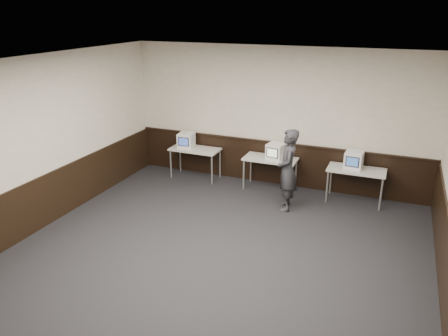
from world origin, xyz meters
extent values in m
plane|color=black|center=(0.00, 0.00, 0.00)|extent=(8.00, 8.00, 0.00)
plane|color=white|center=(0.00, 0.00, 3.20)|extent=(8.00, 8.00, 0.00)
plane|color=beige|center=(0.00, 4.00, 1.60)|extent=(7.00, 0.00, 7.00)
plane|color=beige|center=(-3.50, 0.00, 1.60)|extent=(0.00, 8.00, 8.00)
cube|color=black|center=(0.00, 3.98, 0.50)|extent=(6.98, 0.04, 1.00)
cube|color=black|center=(-3.48, 0.00, 0.50)|extent=(0.04, 7.98, 1.00)
cube|color=black|center=(0.00, 3.96, 1.02)|extent=(6.98, 0.06, 0.04)
cube|color=beige|center=(-1.90, 3.60, 0.73)|extent=(1.20, 0.60, 0.04)
cylinder|color=#999999|center=(-2.45, 3.35, 0.35)|extent=(0.04, 0.04, 0.71)
cylinder|color=#999999|center=(-1.35, 3.35, 0.35)|extent=(0.04, 0.04, 0.71)
cylinder|color=#999999|center=(-2.45, 3.85, 0.35)|extent=(0.04, 0.04, 0.71)
cylinder|color=#999999|center=(-1.35, 3.85, 0.35)|extent=(0.04, 0.04, 0.71)
cube|color=beige|center=(0.00, 3.60, 0.73)|extent=(1.20, 0.60, 0.04)
cylinder|color=#999999|center=(-0.55, 3.35, 0.35)|extent=(0.04, 0.04, 0.71)
cylinder|color=#999999|center=(0.55, 3.35, 0.35)|extent=(0.04, 0.04, 0.71)
cylinder|color=#999999|center=(-0.55, 3.85, 0.35)|extent=(0.04, 0.04, 0.71)
cylinder|color=#999999|center=(0.55, 3.85, 0.35)|extent=(0.04, 0.04, 0.71)
cube|color=beige|center=(1.90, 3.60, 0.73)|extent=(1.20, 0.60, 0.04)
cylinder|color=#999999|center=(1.35, 3.35, 0.35)|extent=(0.04, 0.04, 0.71)
cylinder|color=#999999|center=(2.45, 3.35, 0.35)|extent=(0.04, 0.04, 0.71)
cylinder|color=#999999|center=(1.35, 3.85, 0.35)|extent=(0.04, 0.04, 0.71)
cylinder|color=#999999|center=(2.45, 3.85, 0.35)|extent=(0.04, 0.04, 0.71)
cube|color=white|center=(-2.14, 3.60, 0.93)|extent=(0.40, 0.42, 0.36)
cube|color=black|center=(-2.11, 3.41, 0.95)|extent=(0.27, 0.05, 0.22)
cube|color=#3E57B8|center=(-2.11, 3.40, 0.95)|extent=(0.23, 0.03, 0.18)
cube|color=white|center=(0.12, 3.59, 0.93)|extent=(0.42, 0.43, 0.36)
cube|color=black|center=(0.09, 3.40, 0.95)|extent=(0.27, 0.06, 0.22)
cube|color=silver|center=(0.09, 3.39, 0.95)|extent=(0.23, 0.04, 0.18)
cube|color=white|center=(1.82, 3.64, 0.93)|extent=(0.39, 0.40, 0.37)
cube|color=black|center=(1.81, 3.45, 0.95)|extent=(0.28, 0.03, 0.22)
cube|color=#355E9E|center=(1.81, 3.44, 0.95)|extent=(0.24, 0.02, 0.18)
imported|color=#28292E|center=(0.62, 2.70, 0.86)|extent=(0.56, 0.71, 1.72)
camera|label=1|loc=(2.57, -5.48, 3.98)|focal=35.00mm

